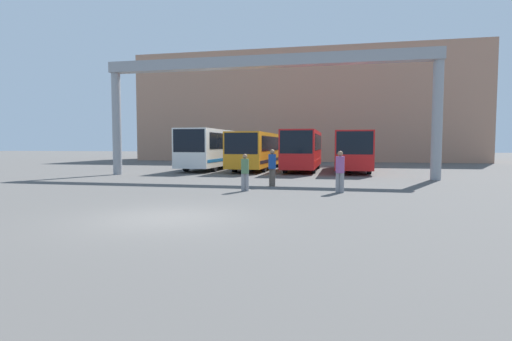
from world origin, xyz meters
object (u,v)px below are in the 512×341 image
(bus_slot_3, at_px, (352,149))
(pedestrian_mid_right, at_px, (340,171))
(pedestrian_near_center, at_px, (245,171))
(bus_slot_0, at_px, (212,147))
(bus_slot_2, at_px, (303,148))
(pedestrian_near_left, at_px, (272,167))
(bus_slot_1, at_px, (258,149))

(bus_slot_3, bearing_deg, pedestrian_mid_right, -93.54)
(pedestrian_near_center, bearing_deg, pedestrian_mid_right, 170.70)
(pedestrian_mid_right, bearing_deg, bus_slot_0, 141.29)
(bus_slot_2, xyz_separation_m, bus_slot_3, (3.83, 0.41, -0.05))
(pedestrian_near_left, xyz_separation_m, pedestrian_near_center, (-0.85, -2.31, -0.09))
(bus_slot_1, height_order, bus_slot_3, bus_slot_3)
(bus_slot_1, relative_size, pedestrian_mid_right, 6.37)
(bus_slot_2, height_order, bus_slot_3, bus_slot_2)
(bus_slot_2, bearing_deg, bus_slot_1, 169.62)
(bus_slot_2, distance_m, bus_slot_3, 3.85)
(pedestrian_near_center, relative_size, pedestrian_mid_right, 0.92)
(bus_slot_0, distance_m, pedestrian_near_center, 16.03)
(pedestrian_near_left, height_order, pedestrian_near_center, pedestrian_near_left)
(bus_slot_3, xyz_separation_m, pedestrian_mid_right, (-0.91, -14.67, -0.80))
(bus_slot_0, bearing_deg, bus_slot_3, 1.55)
(bus_slot_2, relative_size, bus_slot_3, 0.92)
(bus_slot_0, bearing_deg, bus_slot_2, -0.76)
(bus_slot_2, relative_size, pedestrian_near_left, 5.49)
(pedestrian_mid_right, bearing_deg, bus_slot_2, 116.49)
(pedestrian_near_left, bearing_deg, bus_slot_3, -67.14)
(pedestrian_near_left, bearing_deg, bus_slot_0, -18.23)
(bus_slot_1, relative_size, bus_slot_2, 1.14)
(pedestrian_mid_right, bearing_deg, pedestrian_near_center, -160.89)
(bus_slot_2, bearing_deg, bus_slot_3, 6.15)
(bus_slot_0, bearing_deg, pedestrian_near_center, -66.39)
(pedestrian_near_center, bearing_deg, bus_slot_1, -93.93)
(bus_slot_2, bearing_deg, pedestrian_near_center, -94.91)
(bus_slot_0, bearing_deg, bus_slot_1, 8.91)
(bus_slot_0, xyz_separation_m, bus_slot_3, (11.49, 0.31, -0.13))
(bus_slot_3, distance_m, pedestrian_near_left, 13.38)
(pedestrian_near_center, height_order, pedestrian_mid_right, pedestrian_mid_right)
(bus_slot_0, height_order, bus_slot_3, bus_slot_0)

